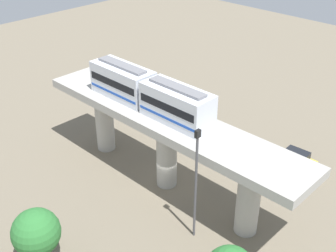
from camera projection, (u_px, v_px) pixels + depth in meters
ground_plane at (167, 183)px, 41.80m from camera, size 120.00×120.00×0.00m
viaduct at (167, 133)px, 39.04m from camera, size 5.20×28.00×7.36m
train at (148, 92)px, 38.76m from camera, size 2.64×13.55×3.24m
parked_car_silver at (188, 112)px, 53.01m from camera, size 2.12×4.33×1.76m
parked_car_yellow at (295, 160)px, 43.97m from camera, size 2.02×4.29×1.76m
tree_mid_lot at (36, 232)px, 31.75m from camera, size 3.62×3.62×4.85m
signal_post at (196, 181)px, 33.07m from camera, size 0.44×0.28×9.96m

